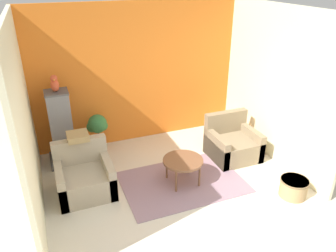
# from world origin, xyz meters

# --- Properties ---
(ground_plane) EXTENTS (20.00, 20.00, 0.00)m
(ground_plane) POSITION_xyz_m (0.00, 0.00, 0.00)
(ground_plane) COLOR beige
(ground_plane) RESTS_ON ground
(wall_back_accent) EXTENTS (4.21, 0.06, 2.75)m
(wall_back_accent) POSITION_xyz_m (0.00, 3.15, 1.37)
(wall_back_accent) COLOR orange
(wall_back_accent) RESTS_ON ground_plane
(wall_left) EXTENTS (0.06, 3.12, 2.75)m
(wall_left) POSITION_xyz_m (-2.08, 1.56, 1.37)
(wall_left) COLOR beige
(wall_left) RESTS_ON ground_plane
(wall_right) EXTENTS (0.06, 3.12, 2.75)m
(wall_right) POSITION_xyz_m (2.08, 1.56, 1.37)
(wall_right) COLOR beige
(wall_right) RESTS_ON ground_plane
(area_rug) EXTENTS (1.99, 1.37, 0.01)m
(area_rug) POSITION_xyz_m (0.16, 1.29, 0.01)
(area_rug) COLOR gray
(area_rug) RESTS_ON ground_plane
(coffee_table) EXTENTS (0.66, 0.66, 0.44)m
(coffee_table) POSITION_xyz_m (0.16, 1.29, 0.40)
(coffee_table) COLOR brown
(coffee_table) RESTS_ON ground_plane
(armchair_left) EXTENTS (0.86, 0.80, 0.81)m
(armchair_left) POSITION_xyz_m (-1.39, 1.64, 0.26)
(armchair_left) COLOR tan
(armchair_left) RESTS_ON ground_plane
(armchair_right) EXTENTS (0.86, 0.80, 0.81)m
(armchair_right) POSITION_xyz_m (1.37, 1.73, 0.26)
(armchair_right) COLOR #8E7A5B
(armchair_right) RESTS_ON ground_plane
(birdcage) EXTENTS (0.57, 0.57, 1.38)m
(birdcage) POSITION_xyz_m (-1.59, 2.71, 0.64)
(birdcage) COLOR #555559
(birdcage) RESTS_ON ground_plane
(parrot) EXTENTS (0.14, 0.25, 0.30)m
(parrot) POSITION_xyz_m (-1.59, 2.71, 1.51)
(parrot) COLOR #D14C2D
(parrot) RESTS_ON birdcage
(potted_plant) EXTENTS (0.39, 0.36, 0.79)m
(potted_plant) POSITION_xyz_m (-0.94, 2.81, 0.53)
(potted_plant) COLOR brown
(potted_plant) RESTS_ON ground_plane
(wicker_basket) EXTENTS (0.44, 0.44, 0.30)m
(wicker_basket) POSITION_xyz_m (1.63, 0.33, 0.16)
(wicker_basket) COLOR tan
(wicker_basket) RESTS_ON ground_plane
(throw_pillow) EXTENTS (0.33, 0.33, 0.10)m
(throw_pillow) POSITION_xyz_m (-1.39, 1.93, 0.86)
(throw_pillow) COLOR tan
(throw_pillow) RESTS_ON armchair_left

